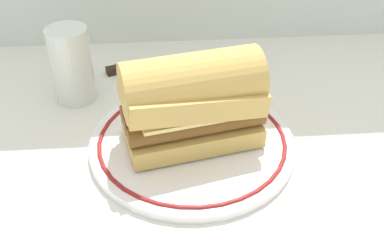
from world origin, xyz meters
name	(u,v)px	position (x,y,z in m)	size (l,w,h in m)	color
ground_plane	(180,138)	(0.00, 0.00, 0.00)	(1.50, 1.50, 0.00)	silver
plate	(192,142)	(0.02, -0.02, 0.01)	(0.28, 0.28, 0.01)	white
sausage_sandwich	(192,100)	(0.02, -0.02, 0.08)	(0.19, 0.13, 0.12)	tan
drinking_glass	(72,70)	(-0.16, 0.12, 0.05)	(0.06, 0.06, 0.12)	silver
butter_knife	(143,65)	(-0.05, 0.20, 0.00)	(0.15, 0.07, 0.01)	silver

